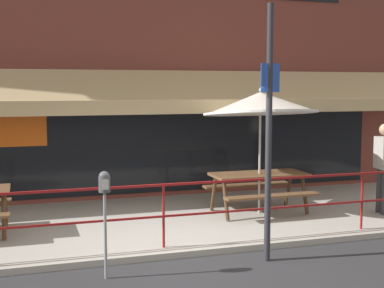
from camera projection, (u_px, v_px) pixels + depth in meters
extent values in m
plane|color=#2D2D30|center=(169.00, 260.00, 7.74)|extent=(120.00, 120.00, 0.00)
cube|color=#ADA89E|center=(140.00, 223.00, 9.63)|extent=(15.00, 4.00, 0.10)
cube|color=brown|center=(116.00, 35.00, 11.38)|extent=(15.00, 0.50, 7.18)
cube|color=black|center=(120.00, 141.00, 11.37)|extent=(12.00, 0.02, 2.30)
cube|color=orange|center=(8.00, 129.00, 10.65)|extent=(1.50, 0.02, 0.70)
cube|color=tan|center=(124.00, 87.00, 10.74)|extent=(13.80, 0.92, 0.70)
cube|color=tan|center=(129.00, 107.00, 10.30)|extent=(13.80, 0.08, 0.28)
cylinder|color=maroon|center=(164.00, 216.00, 7.96)|extent=(0.04, 0.04, 0.95)
cylinder|color=maroon|center=(362.00, 201.00, 8.99)|extent=(0.04, 0.04, 0.95)
cube|color=maroon|center=(163.00, 185.00, 7.91)|extent=(13.80, 0.04, 0.04)
cube|color=maroon|center=(164.00, 216.00, 7.96)|extent=(13.80, 0.03, 0.03)
cylinder|color=#48311E|center=(4.00, 216.00, 8.41)|extent=(0.07, 0.30, 0.73)
cylinder|color=#48311E|center=(5.00, 207.00, 9.02)|extent=(0.07, 0.30, 0.73)
cube|color=brown|center=(259.00, 175.00, 10.13)|extent=(1.80, 0.80, 0.05)
cube|color=brown|center=(272.00, 196.00, 9.61)|extent=(1.80, 0.26, 0.04)
cube|color=brown|center=(247.00, 185.00, 10.71)|extent=(1.80, 0.26, 0.04)
cylinder|color=#48311E|center=(305.00, 194.00, 10.11)|extent=(0.07, 0.30, 0.73)
cylinder|color=#48311E|center=(289.00, 188.00, 10.71)|extent=(0.07, 0.30, 0.73)
cylinder|color=#48311E|center=(226.00, 200.00, 9.63)|extent=(0.07, 0.30, 0.73)
cylinder|color=#48311E|center=(214.00, 193.00, 10.23)|extent=(0.07, 0.30, 0.73)
cylinder|color=#B7B2A8|center=(260.00, 153.00, 10.07)|extent=(0.04, 0.04, 2.30)
cone|color=silver|center=(260.00, 103.00, 9.97)|extent=(2.10, 2.13, 0.59)
cylinder|color=white|center=(260.00, 113.00, 9.99)|extent=(2.14, 2.14, 0.23)
sphere|color=#B7B2A8|center=(261.00, 90.00, 9.95)|extent=(0.07, 0.07, 0.07)
cylinder|color=#333338|center=(380.00, 190.00, 10.22)|extent=(0.15, 0.15, 0.86)
cube|color=#B2ADA3|center=(384.00, 153.00, 10.05)|extent=(0.31, 0.44, 0.60)
cylinder|color=#B2ADA3|center=(378.00, 153.00, 10.31)|extent=(0.10, 0.10, 0.54)
cylinder|color=gray|center=(105.00, 236.00, 6.93)|extent=(0.04, 0.04, 1.15)
cylinder|color=#4C4C51|center=(104.00, 184.00, 6.85)|extent=(0.15, 0.15, 0.20)
sphere|color=#4C4C51|center=(104.00, 177.00, 6.84)|extent=(0.14, 0.14, 0.14)
cube|color=silver|center=(105.00, 185.00, 6.78)|extent=(0.08, 0.01, 0.13)
cylinder|color=#2D2D33|center=(269.00, 135.00, 7.52)|extent=(0.09, 0.09, 3.64)
cube|color=blue|center=(270.00, 78.00, 7.41)|extent=(0.28, 0.02, 0.40)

